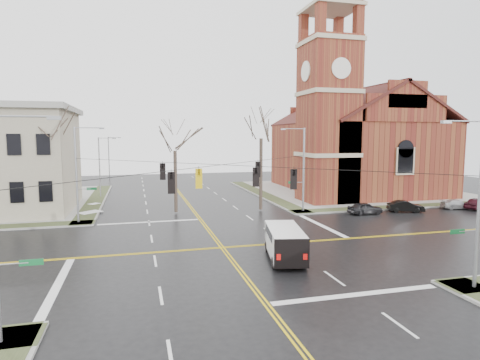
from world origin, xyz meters
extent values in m
plane|color=black|center=(0.00, 0.00, 0.00)|extent=(120.00, 120.00, 0.00)
cube|color=gray|center=(25.00, 25.00, 0.07)|extent=(30.00, 30.00, 0.15)
cube|color=#303B20|center=(11.20, 25.00, 0.15)|extent=(2.00, 30.00, 0.02)
cube|color=#303B20|center=(25.00, 11.20, 0.15)|extent=(30.00, 2.00, 0.02)
cube|color=#303B20|center=(-11.20, 25.00, 0.15)|extent=(2.00, 30.00, 0.02)
cube|color=gold|center=(-0.12, 0.00, 0.01)|extent=(0.12, 100.00, 0.01)
cube|color=gold|center=(0.12, 0.00, 0.01)|extent=(0.12, 100.00, 0.01)
cube|color=gold|center=(0.00, -0.12, 0.01)|extent=(100.00, 0.12, 0.01)
cube|color=gold|center=(0.00, 0.12, 0.01)|extent=(100.00, 0.12, 0.01)
cube|color=silver|center=(5.00, -10.50, 0.01)|extent=(9.50, 0.50, 0.01)
cube|color=silver|center=(-5.00, 10.50, 0.01)|extent=(9.50, 0.50, 0.01)
cube|color=silver|center=(-10.50, -5.00, 0.01)|extent=(0.50, 9.50, 0.01)
cube|color=silver|center=(10.50, 5.00, 0.01)|extent=(0.50, 9.50, 0.01)
cube|color=maroon|center=(17.00, 17.00, 10.00)|extent=(6.00, 6.00, 20.00)
cube|color=#B6A78C|center=(17.00, 17.00, 19.50)|extent=(6.30, 6.30, 0.50)
cylinder|color=silver|center=(17.00, 13.95, 16.00)|extent=(2.40, 0.15, 2.40)
cylinder|color=silver|center=(13.95, 17.00, 16.00)|extent=(0.15, 2.40, 2.40)
cube|color=maroon|center=(26.00, 26.00, 5.00)|extent=(18.00, 24.00, 10.00)
cube|color=maroon|center=(16.80, 20.00, 2.20)|extent=(2.00, 5.00, 4.40)
cylinder|color=gray|center=(11.50, 11.50, 4.65)|extent=(0.20, 0.20, 9.00)
cylinder|color=gray|center=(10.90, 11.50, 3.30)|extent=(1.20, 0.06, 0.06)
cube|color=#0F5D2C|center=(10.20, 11.50, 3.30)|extent=(0.90, 0.04, 0.25)
cylinder|color=gray|center=(10.30, 11.50, 9.05)|extent=(2.40, 0.08, 0.08)
cube|color=gray|center=(9.10, 11.50, 9.00)|extent=(0.50, 0.22, 0.15)
cylinder|color=gray|center=(-11.50, 11.50, 4.65)|extent=(0.20, 0.20, 9.00)
cylinder|color=gray|center=(-10.90, 11.50, 3.30)|extent=(1.20, 0.06, 0.06)
cube|color=#0F5D2C|center=(-10.20, 11.50, 3.30)|extent=(0.90, 0.04, 0.25)
cylinder|color=gray|center=(-10.30, 11.50, 9.05)|extent=(2.40, 0.08, 0.08)
cube|color=gray|center=(-9.10, 11.50, 9.00)|extent=(0.50, 0.22, 0.15)
cylinder|color=gray|center=(11.50, -11.50, 4.65)|extent=(0.20, 0.20, 9.00)
cylinder|color=gray|center=(10.90, -11.50, 3.30)|extent=(1.20, 0.06, 0.06)
cube|color=#0F5D2C|center=(10.20, -11.50, 3.30)|extent=(0.90, 0.04, 0.25)
cylinder|color=gray|center=(10.30, -11.50, 9.05)|extent=(2.40, 0.08, 0.08)
cube|color=gray|center=(9.10, -11.50, 9.00)|extent=(0.50, 0.22, 0.15)
cylinder|color=gray|center=(-10.90, -11.50, 3.30)|extent=(1.20, 0.06, 0.06)
cube|color=#0F5D2C|center=(-10.20, -11.50, 3.30)|extent=(0.90, 0.04, 0.25)
cylinder|color=gray|center=(-10.30, -11.50, 9.05)|extent=(2.40, 0.08, 0.08)
cube|color=gray|center=(-9.10, -11.50, 9.00)|extent=(0.50, 0.22, 0.15)
cylinder|color=black|center=(0.00, 0.00, 6.20)|extent=(23.02, 23.02, 0.03)
cylinder|color=black|center=(0.00, 0.00, 6.20)|extent=(23.02, 23.02, 0.03)
imported|color=black|center=(-4.00, -4.00, 5.45)|extent=(0.21, 0.26, 1.30)
imported|color=black|center=(4.00, 4.00, 5.45)|extent=(0.21, 0.26, 1.30)
imported|color=yellow|center=(-2.00, -2.00, 5.45)|extent=(0.21, 0.26, 1.30)
imported|color=black|center=(-4.00, 4.00, 5.45)|extent=(0.21, 0.26, 1.30)
imported|color=black|center=(4.00, -4.00, 5.45)|extent=(0.21, 0.26, 1.30)
imported|color=black|center=(2.00, -2.00, 5.45)|extent=(0.21, 0.26, 1.30)
cylinder|color=gray|center=(-10.80, 28.00, 4.10)|extent=(0.16, 0.16, 8.00)
cylinder|color=gray|center=(-9.80, 28.00, 8.00)|extent=(2.00, 0.07, 0.07)
cube|color=gray|center=(-8.80, 28.00, 7.95)|extent=(0.45, 0.20, 0.13)
cylinder|color=gray|center=(-10.80, 48.00, 4.10)|extent=(0.16, 0.16, 8.00)
cylinder|color=gray|center=(-9.80, 48.00, 8.00)|extent=(2.00, 0.07, 0.07)
cube|color=gray|center=(-8.80, 48.00, 7.95)|extent=(0.45, 0.20, 0.13)
cube|color=white|center=(3.48, -3.88, 1.24)|extent=(3.22, 5.81, 1.76)
cube|color=white|center=(3.95, -1.65, 0.98)|extent=(2.27, 1.35, 1.24)
cube|color=black|center=(4.03, -1.29, 1.55)|extent=(1.90, 0.52, 0.83)
cube|color=black|center=(3.52, -3.67, 1.81)|extent=(2.87, 4.09, 0.57)
cube|color=#B70C0A|center=(2.11, -6.44, 1.04)|extent=(0.26, 0.12, 0.35)
cube|color=#B70C0A|center=(3.69, -6.78, 1.04)|extent=(0.26, 0.12, 0.35)
cube|color=black|center=(3.48, -3.88, 0.34)|extent=(3.28, 5.88, 0.10)
cylinder|color=black|center=(2.92, -1.90, 0.37)|extent=(0.42, 0.79, 0.75)
cylinder|color=black|center=(4.79, -2.30, 0.37)|extent=(0.42, 0.79, 0.75)
cylinder|color=black|center=(2.17, -5.45, 0.37)|extent=(0.42, 0.79, 0.75)
cylinder|color=black|center=(4.03, -5.85, 0.37)|extent=(0.42, 0.79, 0.75)
imported|color=black|center=(17.44, 8.77, 0.64)|extent=(3.85, 1.75, 1.28)
imported|color=black|center=(22.35, 8.65, 0.63)|extent=(4.02, 2.51, 1.25)
imported|color=#B2B2B5|center=(29.31, 8.86, 0.52)|extent=(3.83, 2.16, 1.05)
imported|color=#3E111C|center=(31.41, 8.16, 0.67)|extent=(4.22, 2.97, 1.33)
cylinder|color=#372B23|center=(-13.79, 14.18, 4.11)|extent=(0.36, 0.36, 7.93)
cylinder|color=#372B23|center=(-2.02, 14.26, 3.44)|extent=(0.36, 0.36, 6.59)
cylinder|color=#372B23|center=(7.27, 13.46, 4.09)|extent=(0.36, 0.36, 7.87)
camera|label=1|loc=(-6.07, -28.55, 8.31)|focal=30.00mm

